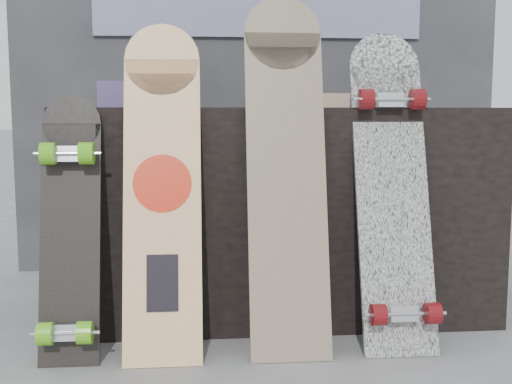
{
  "coord_description": "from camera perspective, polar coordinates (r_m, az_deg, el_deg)",
  "views": [
    {
      "loc": [
        -0.3,
        -1.95,
        0.78
      ],
      "look_at": [
        -0.11,
        0.2,
        0.51
      ],
      "focal_mm": 45.0,
      "sensor_mm": 36.0,
      "label": 1
    }
  ],
  "objects": [
    {
      "name": "merch_box_flat",
      "position": [
        2.63,
        6.11,
        8.05
      ],
      "size": [
        0.22,
        0.1,
        0.06
      ],
      "primitive_type": "cube",
      "color": "#D1B78C",
      "rests_on": "vendor_table"
    },
    {
      "name": "skateboard_dark",
      "position": [
        2.11,
        -16.26,
        -2.93
      ],
      "size": [
        0.19,
        0.28,
        0.84
      ],
      "rotation": [
        -0.24,
        0.0,
        0.0
      ],
      "color": "black",
      "rests_on": "ground"
    },
    {
      "name": "booth",
      "position": [
        3.33,
        0.12,
        12.55
      ],
      "size": [
        2.4,
        0.22,
        2.2
      ],
      "color": "#313135",
      "rests_on": "ground"
    },
    {
      "name": "longboard_geisha",
      "position": [
        2.09,
        -8.33,
        1.16
      ],
      "size": [
        0.25,
        0.31,
        1.08
      ],
      "rotation": [
        -0.27,
        0.0,
        0.0
      ],
      "color": "beige",
      "rests_on": "ground"
    },
    {
      "name": "ground",
      "position": [
        2.12,
        3.53,
        -14.57
      ],
      "size": [
        60.0,
        60.0,
        0.0
      ],
      "primitive_type": "plane",
      "color": "slate",
      "rests_on": "ground"
    },
    {
      "name": "merch_box_small",
      "position": [
        2.56,
        10.2,
        8.68
      ],
      "size": [
        0.14,
        0.14,
        0.12
      ],
      "primitive_type": "cube",
      "color": "navy",
      "rests_on": "vendor_table"
    },
    {
      "name": "longboard_cascadia",
      "position": [
        2.2,
        12.02,
        0.82
      ],
      "size": [
        0.25,
        0.38,
        1.06
      ],
      "rotation": [
        -0.29,
        0.0,
        0.0
      ],
      "color": "white",
      "rests_on": "ground"
    },
    {
      "name": "vendor_table",
      "position": [
        2.5,
        1.88,
        -1.75
      ],
      "size": [
        1.6,
        0.6,
        0.8
      ],
      "primitive_type": "cube",
      "color": "black",
      "rests_on": "ground"
    },
    {
      "name": "merch_box_purple",
      "position": [
        2.51,
        -11.69,
        8.45
      ],
      "size": [
        0.18,
        0.12,
        0.1
      ],
      "primitive_type": "cube",
      "color": "navy",
      "rests_on": "vendor_table"
    },
    {
      "name": "longboard_celtic",
      "position": [
        2.11,
        2.68,
        2.8
      ],
      "size": [
        0.26,
        0.32,
        1.18
      ],
      "rotation": [
        -0.26,
        0.0,
        0.0
      ],
      "color": "#CEB98C",
      "rests_on": "ground"
    }
  ]
}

